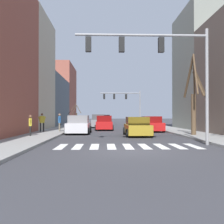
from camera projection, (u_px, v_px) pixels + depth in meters
The scene contains 16 objects.
ground_plane at pixel (132, 151), 12.28m from camera, with size 240.00×240.00×0.00m, color #38383D.
building_row_left at pixel (32, 86), 34.52m from camera, with size 6.00×55.75×13.13m.
crosswalk_stripes at pixel (128, 146), 14.18m from camera, with size 7.65×2.60×0.01m.
traffic_signal_near at pixel (159, 58), 14.83m from camera, with size 7.58×0.28×6.63m.
traffic_signal_far at pixel (125, 100), 42.52m from camera, with size 6.57×0.28×5.68m.
car_parked_right_near at pixel (137, 127), 21.38m from camera, with size 2.08×4.51×1.56m.
car_parked_left_near at pixel (105, 121), 42.20m from camera, with size 1.96×4.26×1.76m.
car_parked_right_mid at pixel (98, 121), 36.31m from camera, with size 2.07×4.40×1.81m.
car_at_intersection at pixel (151, 124), 27.16m from camera, with size 2.17×4.56×1.57m.
car_driving_away_lane at pixel (104, 123), 30.04m from camera, with size 2.05×4.61×1.64m.
car_parked_left_far at pixel (79, 125), 24.14m from camera, with size 2.17×4.83×1.68m.
pedestrian_near_right_corner at pixel (30, 124), 19.66m from camera, with size 0.28×0.66×1.55m.
pedestrian_on_left_sidewalk at pixel (60, 121), 25.21m from camera, with size 0.24×0.73×1.70m.
pedestrian_crossing_street at pixel (42, 121), 24.49m from camera, with size 0.67×0.49×1.74m.
street_tree_left_near at pixel (194, 98), 20.83m from camera, with size 1.64×3.40×6.40m.
street_tree_right_far at pixel (76, 115), 46.98m from camera, with size 2.31×1.10×3.70m.
Camera 1 is at (-1.30, -12.27, 1.69)m, focal length 42.00 mm.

